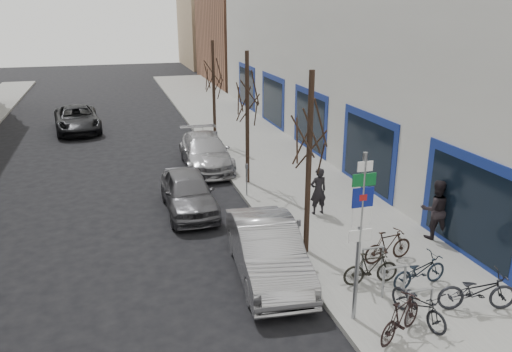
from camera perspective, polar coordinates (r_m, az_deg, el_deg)
ground at (r=11.71m, az=-0.06°, el=-18.41°), size 120.00×120.00×0.00m
sidewalk_east at (r=21.43m, az=3.94°, el=-0.38°), size 5.00×70.00×0.15m
commercial_building at (r=31.82m, az=22.35°, el=13.64°), size 20.00×32.00×10.00m
brick_building_far at (r=51.49m, az=1.30°, el=15.29°), size 12.00×14.00×8.00m
tan_building_far at (r=66.01m, az=-2.39°, el=16.47°), size 13.00×12.00×9.00m
highway_sign_pole at (r=11.26m, az=11.82°, el=-5.90°), size 0.55×0.10×4.20m
bike_rack at (r=13.19m, az=15.52°, el=-11.13°), size 0.66×2.26×0.83m
tree_near at (r=13.84m, az=6.22°, el=6.22°), size 1.80×1.80×5.50m
tree_mid at (r=19.89m, az=-1.02°, el=10.13°), size 1.80×1.80×5.50m
tree_far at (r=26.16m, az=-4.91°, el=12.14°), size 1.80×1.80×5.50m
meter_front at (r=14.28m, az=4.86°, el=-6.89°), size 0.10×0.08×1.27m
meter_mid at (r=19.12m, az=-1.07°, el=-0.06°), size 0.10×0.08×1.27m
meter_back at (r=24.25m, az=-4.54°, el=3.95°), size 0.10×0.08×1.27m
bike_near_left at (r=12.40m, az=18.15°, el=-13.45°), size 0.85×1.76×1.03m
bike_near_right at (r=11.77m, az=16.22°, el=-15.24°), size 1.65×1.19×0.98m
bike_mid_curb at (r=13.80m, az=18.22°, el=-10.00°), size 1.71×0.72×1.01m
bike_mid_inner at (r=13.58m, az=13.00°, el=-10.19°), size 1.57×0.55×0.94m
bike_far_curb at (r=13.28m, az=24.01°, el=-11.58°), size 1.99×1.04×1.16m
bike_far_inner at (r=14.81m, az=14.86°, el=-7.70°), size 1.66×0.68×0.98m
parked_car_front at (r=13.78m, az=1.29°, el=-8.47°), size 2.05×4.85×1.56m
parked_car_mid at (r=18.23m, az=-7.75°, el=-1.81°), size 1.74×4.30×1.46m
parked_car_back at (r=23.17m, az=-5.80°, el=2.79°), size 2.33×5.27×1.50m
lane_car at (r=31.85m, az=-19.77°, el=6.16°), size 3.00×5.58×1.49m
pedestrian_near at (r=17.53m, az=7.13°, el=-1.71°), size 0.64×0.44×1.69m
pedestrian_far at (r=16.52m, az=19.84°, el=-3.56°), size 0.82×0.66×1.94m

